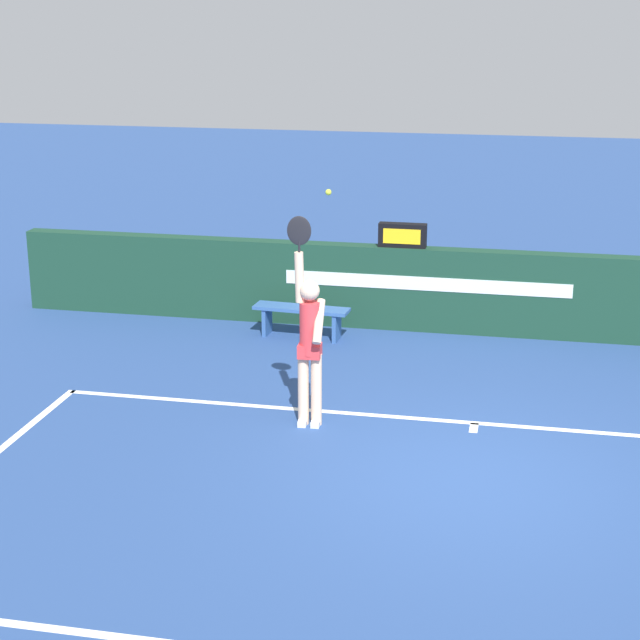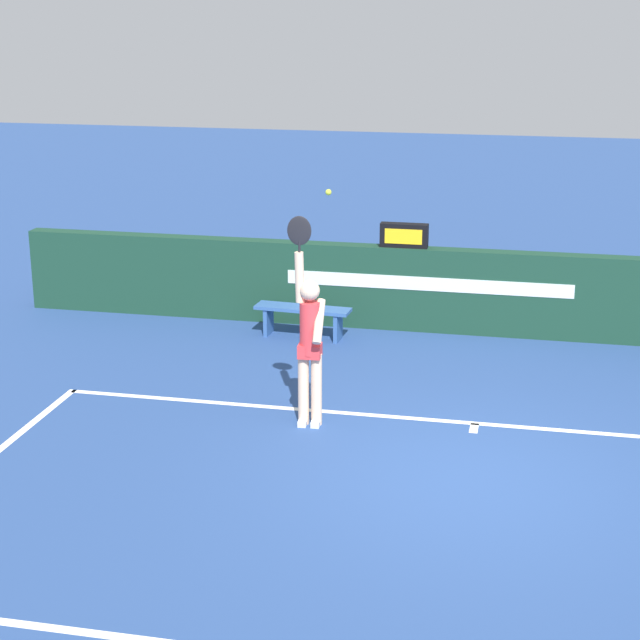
{
  "view_description": "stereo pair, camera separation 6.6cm",
  "coord_description": "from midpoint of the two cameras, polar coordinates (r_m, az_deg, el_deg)",
  "views": [
    {
      "loc": [
        0.56,
        -10.28,
        4.86
      ],
      "look_at": [
        -1.76,
        0.88,
        1.38
      ],
      "focal_mm": 58.95,
      "sensor_mm": 36.0,
      "label": 1
    },
    {
      "loc": [
        0.62,
        -10.26,
        4.86
      ],
      "look_at": [
        -1.76,
        0.88,
        1.38
      ],
      "focal_mm": 58.95,
      "sensor_mm": 36.0,
      "label": 2
    }
  ],
  "objects": [
    {
      "name": "courtside_bench_near",
      "position": [
        15.69,
        -0.82,
        0.31
      ],
      "size": [
        1.46,
        0.47,
        0.47
      ],
      "color": "#305795",
      "rests_on": "ground"
    },
    {
      "name": "ground_plane",
      "position": [
        11.38,
        8.02,
        -8.49
      ],
      "size": [
        60.0,
        60.0,
        0.0
      ],
      "primitive_type": "plane",
      "color": "navy"
    },
    {
      "name": "tennis_ball",
      "position": [
        11.61,
        0.63,
        6.95
      ],
      "size": [
        0.07,
        0.07,
        0.07
      ],
      "color": "#C6D837"
    },
    {
      "name": "speed_display",
      "position": [
        15.9,
        4.71,
        4.6
      ],
      "size": [
        0.72,
        0.18,
        0.36
      ],
      "color": "black",
      "rests_on": "back_wall"
    },
    {
      "name": "back_wall",
      "position": [
        15.99,
        9.53,
        1.45
      ],
      "size": [
        14.92,
        0.3,
        1.29
      ],
      "color": "#163A29",
      "rests_on": "ground"
    },
    {
      "name": "court_lines",
      "position": [
        10.52,
        7.61,
        -10.69
      ],
      "size": [
        10.49,
        5.13,
        0.0
      ],
      "color": "white",
      "rests_on": "ground"
    },
    {
      "name": "tennis_player",
      "position": [
        12.26,
        -0.42,
        -1.09
      ],
      "size": [
        0.44,
        0.41,
        2.53
      ],
      "color": "beige",
      "rests_on": "ground"
    }
  ]
}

